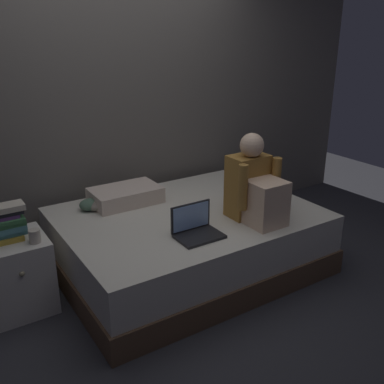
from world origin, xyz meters
The scene contains 10 objects.
ground_plane centered at (0.00, 0.00, 0.00)m, with size 8.00×8.00×0.00m, color #2D2D33.
wall_back centered at (0.00, 1.20, 1.35)m, with size 5.60×0.10×2.70m, color #605B56.
bed centered at (0.20, 0.30, 0.25)m, with size 2.00×1.50×0.50m.
nightstand centered at (-1.10, 0.46, 0.27)m, with size 0.44×0.46×0.53m.
person_sitting centered at (0.56, -0.08, 0.75)m, with size 0.39×0.44×0.66m.
laptop centered at (0.02, -0.09, 0.55)m, with size 0.32×0.23×0.22m.
pillow centered at (-0.13, 0.75, 0.56)m, with size 0.56×0.36×0.13m, color beige.
book_stack centered at (-1.10, 0.47, 0.66)m, with size 0.23×0.17×0.25m.
mug centered at (-0.97, 0.34, 0.58)m, with size 0.08×0.08×0.09m, color #BCB2A3.
clothes_pile centered at (-0.41, 0.74, 0.54)m, with size 0.21×0.17×0.09m.
Camera 1 is at (-1.52, -2.42, 1.87)m, focal length 41.22 mm.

